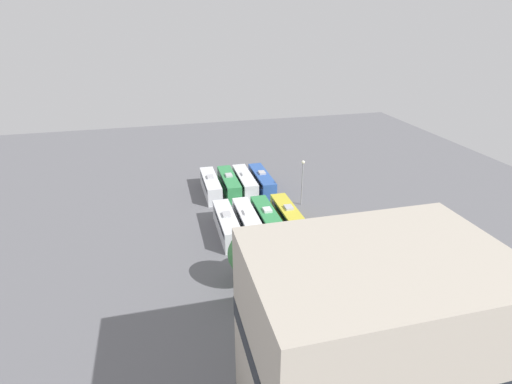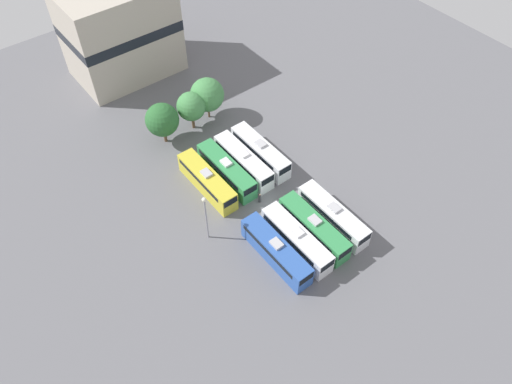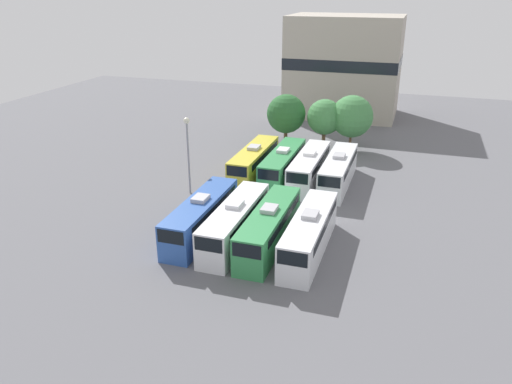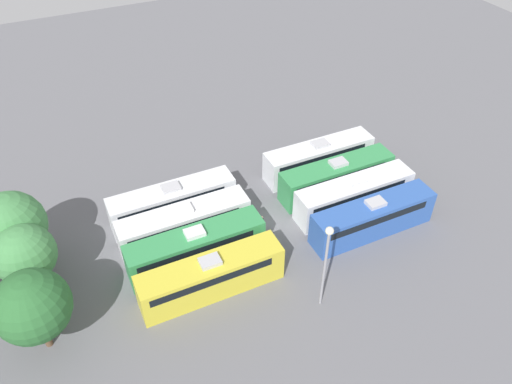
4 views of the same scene
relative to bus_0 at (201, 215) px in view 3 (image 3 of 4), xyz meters
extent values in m
plane|color=slate|center=(4.77, 7.65, -1.76)|extent=(122.82, 122.82, 0.00)
cube|color=#2D56A8|center=(0.00, -0.04, -0.16)|extent=(2.55, 11.53, 3.21)
cube|color=black|center=(0.00, 0.25, 0.75)|extent=(2.59, 9.80, 0.71)
cube|color=black|center=(0.00, -5.79, 0.74)|extent=(2.24, 0.08, 1.12)
cube|color=#B2B2B7|center=(0.00, -0.04, 1.63)|extent=(1.20, 1.60, 0.35)
cube|color=silver|center=(3.25, -0.27, -0.16)|extent=(2.55, 11.53, 3.21)
cube|color=black|center=(3.25, 0.02, 0.75)|extent=(2.59, 9.80, 0.71)
cube|color=black|center=(3.25, -6.02, 0.74)|extent=(2.24, 0.08, 1.12)
cube|color=silver|center=(3.25, -0.27, 1.63)|extent=(1.20, 1.60, 0.35)
cube|color=#338C4C|center=(6.28, -0.26, -0.16)|extent=(2.55, 11.53, 3.21)
cube|color=black|center=(6.28, 0.02, 0.75)|extent=(2.59, 9.80, 0.71)
cube|color=black|center=(6.28, -6.02, 0.74)|extent=(2.24, 0.08, 1.12)
cube|color=#B2B2B7|center=(6.28, -0.26, 1.63)|extent=(1.20, 1.60, 0.35)
cube|color=silver|center=(9.72, -0.32, -0.16)|extent=(2.55, 11.53, 3.21)
cube|color=black|center=(9.72, -0.03, 0.75)|extent=(2.59, 9.80, 0.71)
cube|color=black|center=(9.72, -6.07, 0.74)|extent=(2.24, 0.08, 1.12)
cube|color=#B2B2B7|center=(9.72, -0.32, 1.63)|extent=(1.20, 1.60, 0.35)
cube|color=gold|center=(-0.18, 15.29, -0.16)|extent=(2.55, 11.53, 3.21)
cube|color=black|center=(-0.18, 15.57, 0.75)|extent=(2.59, 9.80, 0.71)
cube|color=black|center=(-0.18, 9.53, 0.74)|extent=(2.24, 0.08, 1.12)
cube|color=#B2B2B7|center=(-0.18, 15.29, 1.63)|extent=(1.20, 1.60, 0.35)
cube|color=#338C4C|center=(3.24, 15.29, -0.16)|extent=(2.55, 11.53, 3.21)
cube|color=black|center=(3.24, 15.58, 0.75)|extent=(2.59, 9.80, 0.71)
cube|color=black|center=(3.24, 9.54, 0.74)|extent=(2.24, 0.08, 1.12)
cube|color=silver|center=(3.24, 15.29, 1.63)|extent=(1.20, 1.60, 0.35)
cube|color=silver|center=(6.28, 15.24, -0.16)|extent=(2.55, 11.53, 3.21)
cube|color=black|center=(6.28, 15.52, 0.75)|extent=(2.59, 9.80, 0.71)
cube|color=black|center=(6.28, 9.48, 0.74)|extent=(2.24, 0.08, 1.12)
cube|color=white|center=(6.28, 15.24, 1.63)|extent=(1.20, 1.60, 0.35)
cube|color=silver|center=(9.52, 15.25, -0.16)|extent=(2.55, 11.53, 3.21)
cube|color=black|center=(9.52, 15.54, 0.75)|extent=(2.59, 9.80, 0.71)
cube|color=black|center=(9.52, 9.50, 0.74)|extent=(2.24, 0.08, 1.12)
cube|color=#B2B2B7|center=(9.52, 15.25, 1.63)|extent=(1.20, 1.60, 0.35)
cylinder|color=#333338|center=(4.28, 8.74, -1.04)|extent=(0.36, 0.36, 1.44)
sphere|color=tan|center=(4.28, 8.74, -0.20)|extent=(0.24, 0.24, 0.24)
cylinder|color=gray|center=(-4.95, 8.16, 2.08)|extent=(0.20, 0.20, 7.68)
sphere|color=#EAE5C6|center=(-4.95, 8.16, 6.10)|extent=(0.60, 0.60, 0.60)
cylinder|color=brown|center=(0.26, 27.75, -0.47)|extent=(0.50, 0.50, 2.59)
sphere|color=#28602D|center=(0.26, 27.75, 2.65)|extent=(5.21, 5.21, 5.21)
cylinder|color=brown|center=(5.50, 27.71, -0.38)|extent=(0.48, 0.48, 2.77)
sphere|color=#428447|center=(5.50, 27.71, 2.63)|extent=(4.63, 4.63, 4.63)
cylinder|color=brown|center=(8.97, 28.33, -0.43)|extent=(0.34, 0.34, 2.66)
sphere|color=#428447|center=(8.97, 28.33, 2.82)|extent=(5.48, 5.48, 5.48)
cube|color=#B2A899|center=(4.64, 47.95, 6.25)|extent=(17.84, 12.24, 16.02)
cube|color=black|center=(4.64, 47.95, 7.05)|extent=(17.90, 12.30, 1.80)
camera|label=1|loc=(18.16, 67.48, 28.74)|focal=28.00mm
camera|label=2|loc=(-23.85, -26.49, 53.23)|focal=35.00mm
camera|label=3|loc=(16.79, -36.10, 18.67)|focal=35.00mm
camera|label=4|loc=(-24.68, 23.03, 29.89)|focal=35.00mm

